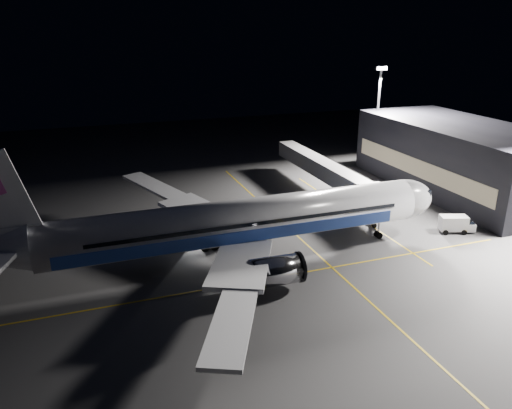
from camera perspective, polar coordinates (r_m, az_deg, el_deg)
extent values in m
plane|color=#4C4C4F|center=(64.43, -1.80, -6.29)|extent=(200.00, 200.00, 0.00)
cube|color=gold|center=(67.87, 6.28, -4.99)|extent=(0.25, 80.00, 0.01)
cube|color=gold|center=(59.38, 0.03, -8.70)|extent=(70.00, 0.25, 0.01)
cube|color=gold|center=(81.34, 10.83, -0.93)|extent=(0.25, 40.00, 0.01)
cylinder|color=silver|center=(62.27, -1.85, -1.91)|extent=(48.00, 5.60, 5.60)
ellipsoid|color=silver|center=(72.84, 16.40, 0.55)|extent=(8.96, 5.60, 5.60)
cube|color=black|center=(73.88, 17.92, 1.48)|extent=(2.20, 3.40, 0.90)
cube|color=#22419F|center=(64.80, -3.45, -1.90)|extent=(42.24, 0.25, 1.50)
cube|color=#22419F|center=(59.89, -1.92, -3.76)|extent=(42.24, 0.25, 1.50)
cube|color=silver|center=(69.40, -5.86, -1.09)|extent=(11.36, 15.23, 1.53)
cube|color=silver|center=(55.27, -1.71, -6.68)|extent=(11.36, 15.23, 1.53)
cube|color=silver|center=(79.86, -11.59, 2.10)|extent=(8.57, 13.22, 1.31)
cube|color=silver|center=(43.20, -2.85, -13.65)|extent=(8.57, 13.22, 1.31)
cube|color=white|center=(58.18, -27.26, 0.71)|extent=(7.53, 0.40, 10.28)
cylinder|color=#B7B7BF|center=(71.61, -3.15, -1.32)|extent=(5.60, 3.40, 3.40)
cylinder|color=#B7B7BF|center=(56.10, 2.25, -7.59)|extent=(5.60, 3.40, 3.40)
cylinder|color=#9999A0|center=(72.32, 13.83, -2.79)|extent=(0.26, 0.26, 2.50)
cylinder|color=black|center=(72.62, 13.78, -3.37)|extent=(0.90, 0.70, 0.90)
cylinder|color=#9999A0|center=(66.90, -5.41, -4.17)|extent=(0.26, 0.26, 2.50)
cylinder|color=#9999A0|center=(59.40, -3.27, -7.36)|extent=(0.26, 0.26, 2.50)
cylinder|color=black|center=(67.18, -5.39, -4.71)|extent=(1.10, 1.60, 1.10)
cylinder|color=black|center=(59.73, -3.26, -7.96)|extent=(1.10, 1.60, 1.10)
cube|color=black|center=(96.61, 22.28, 4.98)|extent=(18.00, 40.00, 12.00)
cube|color=#665D49|center=(91.14, 17.92, 4.02)|extent=(0.15, 36.00, 3.00)
cube|color=#B2B2B7|center=(88.23, 7.75, 4.04)|extent=(3.00, 33.90, 2.80)
cube|color=#B2B2B7|center=(75.21, 13.26, 0.88)|extent=(3.60, 3.20, 3.40)
cylinder|color=#9999A0|center=(76.23, 13.08, -1.29)|extent=(0.70, 0.70, 3.10)
cylinder|color=black|center=(75.96, 13.38, -2.36)|extent=(0.70, 0.30, 0.70)
cylinder|color=black|center=(77.36, 12.66, -1.89)|extent=(0.70, 0.30, 0.70)
cylinder|color=#59595E|center=(106.06, 13.66, 9.34)|extent=(0.44, 0.44, 20.00)
cube|color=#59595E|center=(104.77, 14.13, 14.87)|extent=(2.40, 0.50, 0.80)
cube|color=white|center=(104.48, 14.24, 14.85)|extent=(2.20, 0.15, 0.60)
cube|color=silver|center=(77.35, 21.61, -1.96)|extent=(4.22, 3.04, 2.10)
cube|color=silver|center=(78.45, 23.10, -2.32)|extent=(2.03, 2.21, 1.14)
cube|color=black|center=(78.28, 23.15, -2.00)|extent=(1.61, 1.90, 0.48)
cylinder|color=black|center=(79.10, 22.14, -2.41)|extent=(0.80, 0.47, 0.76)
cylinder|color=black|center=(77.41, 22.69, -2.97)|extent=(0.80, 0.47, 0.76)
cylinder|color=black|center=(78.10, 20.34, -2.46)|extent=(0.80, 0.47, 0.76)
cylinder|color=black|center=(76.38, 20.85, -3.02)|extent=(0.80, 0.47, 0.76)
cube|color=black|center=(70.10, -7.37, -3.55)|extent=(2.46, 1.67, 1.07)
cube|color=black|center=(69.84, -7.39, -3.04)|extent=(1.06, 1.06, 0.58)
sphere|color=#FFF2CC|center=(69.36, -7.68, -3.83)|extent=(0.25, 0.25, 0.25)
sphere|color=#FFF2CC|center=(69.46, -6.89, -3.76)|extent=(0.25, 0.25, 0.25)
cylinder|color=black|center=(71.12, -6.74, -3.55)|extent=(0.60, 0.27, 0.58)
cylinder|color=black|center=(69.62, -6.55, -4.08)|extent=(0.60, 0.27, 0.58)
cylinder|color=black|center=(70.94, -8.14, -3.68)|extent=(0.60, 0.27, 0.58)
cylinder|color=black|center=(69.44, -7.98, -4.21)|extent=(0.60, 0.27, 0.58)
cone|color=orange|center=(73.81, -3.05, -2.55)|extent=(0.37, 0.37, 0.55)
cone|color=orange|center=(71.30, -1.74, -3.31)|extent=(0.45, 0.45, 0.68)
cone|color=orange|center=(68.86, -9.24, -4.47)|extent=(0.43, 0.43, 0.65)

